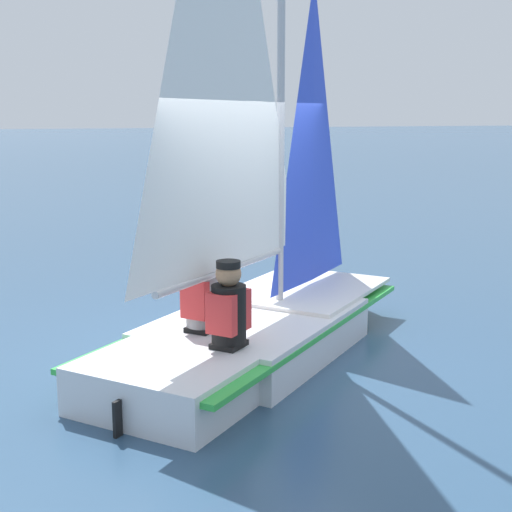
# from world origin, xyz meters

# --- Properties ---
(ground_plane) EXTENTS (260.00, 260.00, 0.00)m
(ground_plane) POSITION_xyz_m (0.00, 0.00, 0.00)
(ground_plane) COLOR #2D4C6B
(sailboat_main) EXTENTS (4.18, 3.73, 5.51)m
(sailboat_main) POSITION_xyz_m (0.03, 0.02, 0.78)
(sailboat_main) COLOR silver
(sailboat_main) RESTS_ON ground_plane
(sailor_helm) EXTENTS (0.43, 0.42, 1.16)m
(sailor_helm) POSITION_xyz_m (0.67, 0.29, 0.63)
(sailor_helm) COLOR black
(sailor_helm) RESTS_ON ground_plane
(sailor_crew) EXTENTS (0.43, 0.42, 1.16)m
(sailor_crew) POSITION_xyz_m (0.62, 0.83, 0.63)
(sailor_crew) COLOR black
(sailor_crew) RESTS_ON ground_plane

